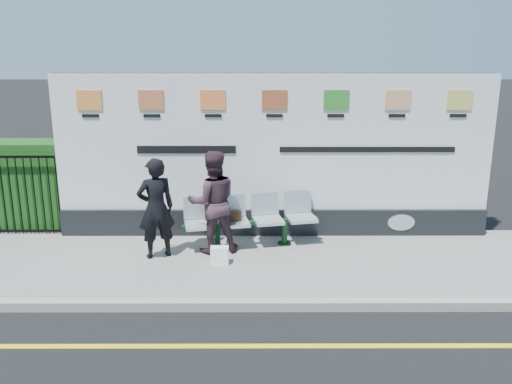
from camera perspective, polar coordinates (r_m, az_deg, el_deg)
ground at (r=7.51m, az=-1.27°, el=-15.18°), size 80.00×80.00×0.00m
pavement at (r=9.71m, az=-0.99°, el=-7.22°), size 14.00×3.00×0.12m
kerb at (r=8.35m, az=-1.14°, el=-11.21°), size 14.00×0.18×0.14m
yellow_line at (r=7.51m, az=-1.27°, el=-15.16°), size 14.00×0.10×0.01m
billboard at (r=10.57m, az=1.79°, el=2.49°), size 8.00×0.30×3.00m
hedge at (r=12.07m, az=-23.15°, el=0.70°), size 2.35×0.70×1.70m
railing at (r=11.69m, az=-23.94°, el=-0.26°), size 2.05×0.06×1.54m
bench at (r=10.21m, az=-0.48°, el=-4.13°), size 2.42×1.05×0.50m
woman_left at (r=9.72m, az=-9.98°, el=-1.61°), size 0.74×0.63×1.73m
woman_right at (r=9.82m, az=-4.35°, el=-1.01°), size 1.01×0.86×1.80m
handbag_brown at (r=10.05m, az=-2.20°, el=-2.39°), size 0.26×0.16×0.19m
carrier_bag_white at (r=9.54m, az=-3.66°, el=-6.34°), size 0.29×0.18×0.29m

